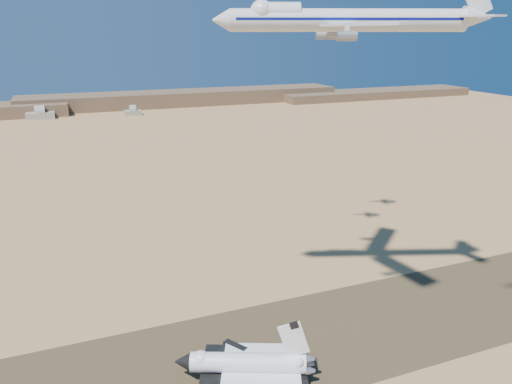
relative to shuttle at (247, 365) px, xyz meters
name	(u,v)px	position (x,y,z in m)	size (l,w,h in m)	color
ground	(242,356)	(2.63, 10.87, -5.10)	(1200.00, 1200.00, 0.00)	tan
runway	(242,356)	(2.63, 10.87, -5.07)	(600.00, 50.00, 0.06)	brown
ridgeline	(146,102)	(67.94, 538.18, 2.52)	(960.00, 90.00, 18.00)	brown
hangars	(36,116)	(-61.37, 489.30, -0.27)	(200.50, 29.50, 30.00)	#9F9A8C
shuttle	(247,365)	(0.00, 0.00, 0.00)	(39.03, 32.85, 18.99)	white
carrier_747	(340,20)	(36.99, 21.35, 90.27)	(78.73, 58.19, 19.87)	silver
chase_jet_c	(329,29)	(58.98, 65.64, 88.06)	(13.84, 9.01, 3.63)	silver
chase_jet_d	(354,21)	(78.36, 79.31, 91.43)	(14.94, 9.11, 3.88)	silver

